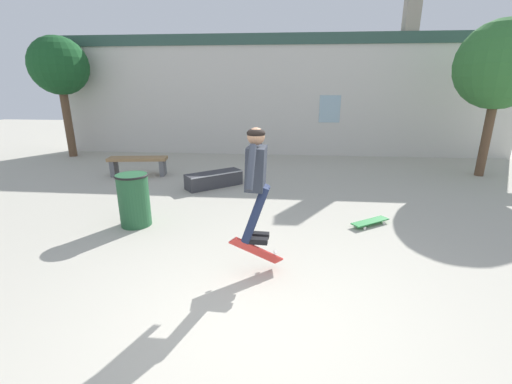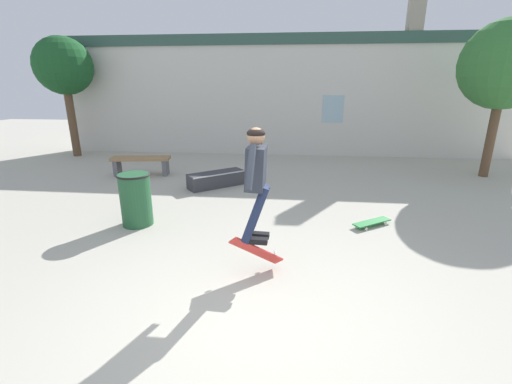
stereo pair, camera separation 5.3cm
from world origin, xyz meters
name	(u,v)px [view 1 (the left image)]	position (x,y,z in m)	size (l,w,h in m)	color
ground_plane	(258,316)	(0.00, 0.00, 0.00)	(40.00, 40.00, 0.00)	#B2AD9E
building_backdrop	(282,94)	(0.04, 9.17, 2.08)	(16.36, 0.52, 5.21)	beige
tree_right	(501,66)	(5.59, 6.57, 2.87)	(2.20, 2.20, 3.99)	brown
tree_left	(59,67)	(-7.23, 8.07, 2.95)	(1.85, 1.85, 3.92)	brown
park_bench	(138,162)	(-3.81, 5.71, 0.37)	(1.61, 0.63, 0.51)	#99754C
skate_ledge	(214,179)	(-1.51, 4.83, 0.18)	(1.37, 1.23, 0.36)	#38383D
trash_bin	(134,199)	(-2.41, 2.34, 0.49)	(0.57, 0.57, 0.94)	#235633
skater	(256,175)	(-0.10, 0.86, 1.37)	(0.36, 1.16, 1.45)	#282D38
skateboard_flipping	(257,251)	(-0.10, 0.91, 0.32)	(0.71, 0.38, 0.54)	red
skateboard_resting	(370,221)	(1.79, 2.70, 0.07)	(0.75, 0.60, 0.08)	#237F38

